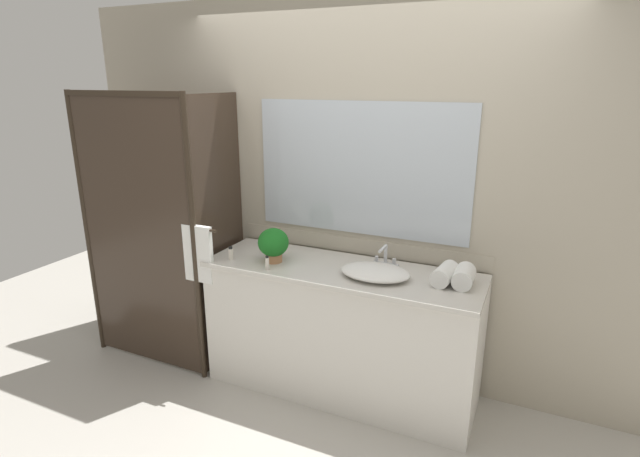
{
  "coord_description": "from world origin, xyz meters",
  "views": [
    {
      "loc": [
        1.11,
        -2.74,
        2.07
      ],
      "look_at": [
        -0.15,
        0.0,
        1.15
      ],
      "focal_mm": 27.64,
      "sensor_mm": 36.0,
      "label": 1
    }
  ],
  "objects_px": {
    "sink_basin": "(375,272)",
    "amenity_bottle_conditioner": "(267,263)",
    "rolled_towel_middle": "(445,274)",
    "potted_plant": "(273,244)",
    "rolled_towel_near_edge": "(464,277)",
    "faucet": "(385,259)",
    "amenity_bottle_body_wash": "(231,254)"
  },
  "relations": [
    {
      "from": "rolled_towel_near_edge",
      "to": "faucet",
      "type": "bearing_deg",
      "value": 167.84
    },
    {
      "from": "faucet",
      "to": "amenity_bottle_conditioner",
      "type": "bearing_deg",
      "value": -150.92
    },
    {
      "from": "amenity_bottle_conditioner",
      "to": "rolled_towel_near_edge",
      "type": "xyz_separation_m",
      "value": [
        1.18,
        0.26,
        0.01
      ]
    },
    {
      "from": "sink_basin",
      "to": "rolled_towel_middle",
      "type": "height_order",
      "value": "rolled_towel_middle"
    },
    {
      "from": "faucet",
      "to": "rolled_towel_middle",
      "type": "bearing_deg",
      "value": -15.97
    },
    {
      "from": "faucet",
      "to": "rolled_towel_middle",
      "type": "distance_m",
      "value": 0.42
    },
    {
      "from": "potted_plant",
      "to": "rolled_towel_near_edge",
      "type": "relative_size",
      "value": 1.14
    },
    {
      "from": "faucet",
      "to": "rolled_towel_middle",
      "type": "height_order",
      "value": "faucet"
    },
    {
      "from": "rolled_towel_near_edge",
      "to": "rolled_towel_middle",
      "type": "relative_size",
      "value": 0.93
    },
    {
      "from": "sink_basin",
      "to": "faucet",
      "type": "relative_size",
      "value": 2.56
    },
    {
      "from": "amenity_bottle_conditioner",
      "to": "rolled_towel_near_edge",
      "type": "distance_m",
      "value": 1.21
    },
    {
      "from": "rolled_towel_middle",
      "to": "amenity_bottle_body_wash",
      "type": "bearing_deg",
      "value": -171.91
    },
    {
      "from": "potted_plant",
      "to": "amenity_bottle_body_wash",
      "type": "xyz_separation_m",
      "value": [
        -0.28,
        -0.09,
        -0.08
      ]
    },
    {
      "from": "rolled_towel_near_edge",
      "to": "rolled_towel_middle",
      "type": "height_order",
      "value": "rolled_towel_near_edge"
    },
    {
      "from": "sink_basin",
      "to": "amenity_bottle_body_wash",
      "type": "distance_m",
      "value": 0.99
    },
    {
      "from": "potted_plant",
      "to": "rolled_towel_near_edge",
      "type": "height_order",
      "value": "potted_plant"
    },
    {
      "from": "potted_plant",
      "to": "amenity_bottle_body_wash",
      "type": "distance_m",
      "value": 0.31
    },
    {
      "from": "faucet",
      "to": "amenity_bottle_body_wash",
      "type": "bearing_deg",
      "value": -162.27
    },
    {
      "from": "sink_basin",
      "to": "rolled_towel_near_edge",
      "type": "relative_size",
      "value": 2.15
    },
    {
      "from": "sink_basin",
      "to": "faucet",
      "type": "distance_m",
      "value": 0.2
    },
    {
      "from": "sink_basin",
      "to": "amenity_bottle_body_wash",
      "type": "relative_size",
      "value": 4.69
    },
    {
      "from": "faucet",
      "to": "sink_basin",
      "type": "bearing_deg",
      "value": -90.0
    },
    {
      "from": "amenity_bottle_conditioner",
      "to": "amenity_bottle_body_wash",
      "type": "relative_size",
      "value": 1.02
    },
    {
      "from": "amenity_bottle_conditioner",
      "to": "rolled_towel_near_edge",
      "type": "relative_size",
      "value": 0.47
    },
    {
      "from": "rolled_towel_middle",
      "to": "potted_plant",
      "type": "bearing_deg",
      "value": -174.5
    },
    {
      "from": "amenity_bottle_conditioner",
      "to": "rolled_towel_middle",
      "type": "height_order",
      "value": "rolled_towel_middle"
    },
    {
      "from": "rolled_towel_middle",
      "to": "faucet",
      "type": "bearing_deg",
      "value": 164.03
    },
    {
      "from": "sink_basin",
      "to": "amenity_bottle_body_wash",
      "type": "xyz_separation_m",
      "value": [
        -0.98,
        -0.12,
        0.01
      ]
    },
    {
      "from": "rolled_towel_near_edge",
      "to": "amenity_bottle_body_wash",
      "type": "bearing_deg",
      "value": -172.31
    },
    {
      "from": "amenity_bottle_body_wash",
      "to": "potted_plant",
      "type": "bearing_deg",
      "value": 17.88
    },
    {
      "from": "sink_basin",
      "to": "potted_plant",
      "type": "relative_size",
      "value": 1.9
    },
    {
      "from": "sink_basin",
      "to": "amenity_bottle_conditioner",
      "type": "distance_m",
      "value": 0.69
    }
  ]
}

